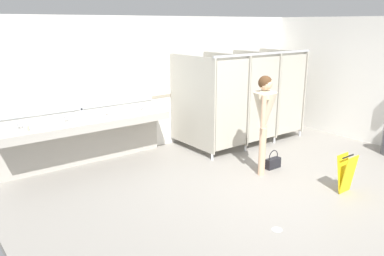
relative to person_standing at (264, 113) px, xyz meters
The scene contains 12 objects.
ground_plane 1.40m from the person_standing, 113.77° to the right, with size 7.51×6.85×0.10m, color gray.
wall_back 2.46m from the person_standing, 97.86° to the left, with size 7.51×0.12×2.64m, color silver.
wall_back_tile_band 2.38m from the person_standing, 98.07° to the left, with size 7.51×0.01×0.06m, color #9E937F.
vanity_counter 3.11m from the person_standing, 135.84° to the left, with size 3.03×0.57×0.98m.
mirror_panel 3.26m from the person_standing, 133.24° to the left, with size 2.93×0.02×1.06m, color silver.
bathroom_stalls 1.79m from the person_standing, 53.86° to the left, with size 2.70×1.40×1.95m.
person_standing is the anchor object (origin of this frame).
handbag 1.02m from the person_standing, ahead, with size 0.30×0.11×0.34m.
soap_dispenser 3.18m from the person_standing, 135.42° to the left, with size 0.07×0.07×0.20m.
paper_cup 3.83m from the person_standing, 148.46° to the left, with size 0.07×0.07×0.09m, color beige.
wet_floor_sign 1.58m from the person_standing, 71.67° to the right, with size 0.28×0.19×0.59m.
floor_drain_cover 2.18m from the person_standing, 131.30° to the right, with size 0.14×0.14×0.01m, color #B7BABF.
Camera 1 is at (-4.38, -3.43, 2.52)m, focal length 35.79 mm.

